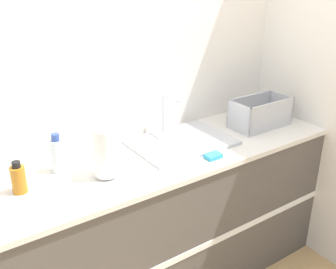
{
  "coord_description": "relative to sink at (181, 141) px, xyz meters",
  "views": [
    {
      "loc": [
        -1.0,
        -1.33,
        1.87
      ],
      "look_at": [
        0.1,
        0.27,
        1.04
      ],
      "focal_mm": 42.0,
      "sensor_mm": 36.0,
      "label": 1
    }
  ],
  "objects": [
    {
      "name": "wall_back",
      "position": [
        -0.24,
        0.27,
        0.37
      ],
      "size": [
        4.66,
        0.06,
        2.6
      ],
      "color": "silver",
      "rests_on": "ground_plane"
    },
    {
      "name": "dish_rack",
      "position": [
        0.58,
        -0.07,
        0.06
      ],
      "size": [
        0.39,
        0.2,
        0.18
      ],
      "color": "#B7BABF",
      "rests_on": "counter_cabinet"
    },
    {
      "name": "counter_cabinet",
      "position": [
        -0.24,
        -0.05,
        -0.47
      ],
      "size": [
        2.28,
        0.61,
        0.92
      ],
      "color": "#514C47",
      "rests_on": "ground_plane"
    },
    {
      "name": "sponge",
      "position": [
        0.03,
        -0.25,
        -0.0
      ],
      "size": [
        0.09,
        0.06,
        0.02
      ],
      "color": "#3399BF",
      "rests_on": "counter_cabinet"
    },
    {
      "name": "wall_right",
      "position": [
        0.92,
        -0.05,
        0.37
      ],
      "size": [
        0.06,
        2.59,
        2.6
      ],
      "color": "silver",
      "rests_on": "ground_plane"
    },
    {
      "name": "bottle_amber",
      "position": [
        -0.92,
        -0.02,
        0.05
      ],
      "size": [
        0.07,
        0.07,
        0.15
      ],
      "color": "#B26B19",
      "rests_on": "counter_cabinet"
    },
    {
      "name": "sink",
      "position": [
        0.0,
        0.0,
        0.0
      ],
      "size": [
        0.57,
        0.41,
        0.26
      ],
      "color": "silver",
      "rests_on": "counter_cabinet"
    },
    {
      "name": "paper_towel_roll",
      "position": [
        -0.53,
        -0.11,
        0.11
      ],
      "size": [
        0.11,
        0.11,
        0.25
      ],
      "color": "#4C4C51",
      "rests_on": "counter_cabinet"
    },
    {
      "name": "bottle_clear",
      "position": [
        -0.7,
        0.08,
        0.07
      ],
      "size": [
        0.07,
        0.07,
        0.2
      ],
      "color": "silver",
      "rests_on": "counter_cabinet"
    }
  ]
}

